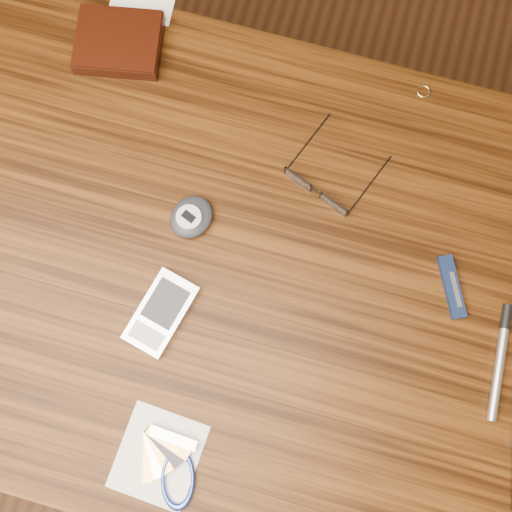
# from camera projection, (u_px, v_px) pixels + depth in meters

# --- Properties ---
(ground) EXTENTS (3.80, 3.80, 0.00)m
(ground) POSITION_uv_depth(u_px,v_px,m) (237.00, 322.00, 1.59)
(ground) COLOR #472814
(ground) RESTS_ON ground
(desk) EXTENTS (1.00, 0.70, 0.75)m
(desk) POSITION_uv_depth(u_px,v_px,m) (224.00, 279.00, 0.96)
(desk) COLOR #3B1E09
(desk) RESTS_ON ground
(wallet_and_card) EXTENTS (0.14, 0.16, 0.03)m
(wallet_and_card) POSITION_uv_depth(u_px,v_px,m) (119.00, 42.00, 0.91)
(wallet_and_card) COLOR black
(wallet_and_card) RESTS_ON desk
(eyeglasses) EXTENTS (0.14, 0.14, 0.02)m
(eyeglasses) POSITION_uv_depth(u_px,v_px,m) (319.00, 188.00, 0.87)
(eyeglasses) COLOR black
(eyeglasses) RESTS_ON desk
(gold_ring) EXTENTS (0.02, 0.02, 0.00)m
(gold_ring) POSITION_uv_depth(u_px,v_px,m) (424.00, 91.00, 0.91)
(gold_ring) COLOR #EFCA71
(gold_ring) RESTS_ON desk
(pda_phone) EXTENTS (0.08, 0.12, 0.02)m
(pda_phone) POSITION_uv_depth(u_px,v_px,m) (161.00, 313.00, 0.84)
(pda_phone) COLOR silver
(pda_phone) RESTS_ON desk
(pedometer) EXTENTS (0.07, 0.08, 0.03)m
(pedometer) POSITION_uv_depth(u_px,v_px,m) (191.00, 217.00, 0.86)
(pedometer) COLOR #1F222B
(pedometer) RESTS_ON desk
(notepad_keys) EXTENTS (0.12, 0.12, 0.01)m
(notepad_keys) POSITION_uv_depth(u_px,v_px,m) (168.00, 466.00, 0.80)
(notepad_keys) COLOR silver
(notepad_keys) RESTS_ON desk
(pocket_knife) EXTENTS (0.05, 0.08, 0.01)m
(pocket_knife) POSITION_uv_depth(u_px,v_px,m) (452.00, 287.00, 0.85)
(pocket_knife) COLOR #0C1A35
(pocket_knife) RESTS_ON desk
(silver_pen) EXTENTS (0.02, 0.15, 0.01)m
(silver_pen) POSITION_uv_depth(u_px,v_px,m) (501.00, 353.00, 0.83)
(silver_pen) COLOR #AFAFB3
(silver_pen) RESTS_ON desk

